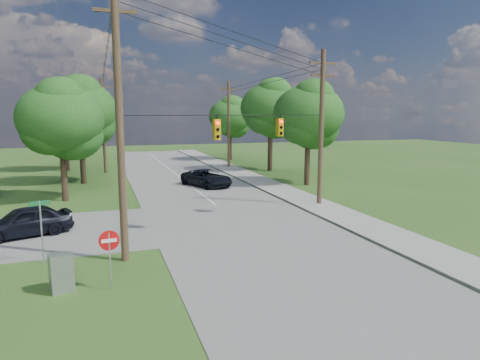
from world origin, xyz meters
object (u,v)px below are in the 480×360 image
object	(u,v)px
pole_north_e	(229,124)
pole_north_w	(103,125)
do_not_enter_sign	(109,246)
pole_ne	(321,126)
control_cabinet	(61,273)
pole_sw	(119,115)
car_cross_dark	(24,221)
car_main_north	(207,178)

from	to	relation	value
pole_north_e	pole_north_w	size ratio (longest dim) A/B	1.00
pole_north_e	do_not_enter_sign	bearing A→B (deg)	-113.43
pole_ne	control_cabinet	bearing A→B (deg)	-146.96
pole_sw	car_cross_dark	bearing A→B (deg)	131.43
pole_sw	car_main_north	xyz separation A→B (m)	(7.87, 17.49, -5.48)
pole_sw	control_cabinet	world-z (taller)	pole_sw
pole_north_e	do_not_enter_sign	distance (m)	35.79
pole_ne	pole_sw	bearing A→B (deg)	-150.62
pole_sw	do_not_enter_sign	xyz separation A→B (m)	(-0.66, -3.08, -4.61)
control_cabinet	car_main_north	bearing A→B (deg)	45.82
car_cross_dark	pole_north_w	bearing A→B (deg)	149.81
pole_ne	pole_north_w	world-z (taller)	pole_ne
pole_north_w	do_not_enter_sign	xyz separation A→B (m)	(-0.26, -32.68, -3.51)
control_cabinet	pole_north_w	bearing A→B (deg)	69.21
car_cross_dark	car_main_north	distance (m)	17.50
car_main_north	do_not_enter_sign	world-z (taller)	do_not_enter_sign
pole_north_w	car_cross_dark	distance (m)	25.04
car_main_north	control_cabinet	world-z (taller)	car_main_north
pole_sw	pole_north_e	bearing A→B (deg)	65.48
pole_north_w	car_main_north	xyz separation A→B (m)	(8.27, -12.11, -4.38)
car_cross_dark	car_main_north	bearing A→B (deg)	113.95
car_cross_dark	control_cabinet	size ratio (longest dim) A/B	3.30
pole_sw	pole_north_e	distance (m)	32.55
pole_ne	control_cabinet	distance (m)	19.47
pole_ne	control_cabinet	size ratio (longest dim) A/B	7.55
pole_sw	do_not_enter_sign	world-z (taller)	pole_sw
pole_north_e	car_main_north	distance (m)	14.05
pole_north_e	do_not_enter_sign	xyz separation A→B (m)	(-14.16, -32.68, -3.51)
car_main_north	do_not_enter_sign	distance (m)	22.29
control_cabinet	do_not_enter_sign	xyz separation A→B (m)	(1.66, -0.38, 0.92)
car_main_north	do_not_enter_sign	xyz separation A→B (m)	(-8.53, -20.57, 0.86)
pole_ne	car_cross_dark	size ratio (longest dim) A/B	2.28
car_cross_dark	do_not_enter_sign	bearing A→B (deg)	5.46
pole_ne	car_main_north	bearing A→B (deg)	119.64
pole_north_w	car_main_north	bearing A→B (deg)	-55.66
do_not_enter_sign	car_cross_dark	bearing A→B (deg)	110.70
pole_sw	pole_north_w	size ratio (longest dim) A/B	1.20
pole_north_e	pole_north_w	distance (m)	13.90
pole_north_e	pole_north_w	xyz separation A→B (m)	(-13.90, 0.00, 0.00)
pole_north_e	control_cabinet	xyz separation A→B (m)	(-15.83, -32.29, -4.43)
pole_ne	control_cabinet	xyz separation A→B (m)	(-15.83, -10.29, -4.77)
pole_north_e	car_main_north	world-z (taller)	pole_north_e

